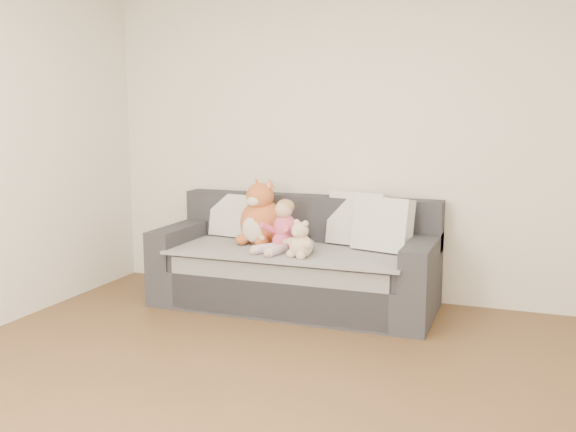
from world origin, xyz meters
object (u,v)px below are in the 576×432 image
object	(u,v)px
teddy_bear	(300,242)
sippy_cup	(286,244)
sofa	(296,267)
plush_cat	(261,219)
toddler	(282,229)

from	to	relation	value
teddy_bear	sippy_cup	xyz separation A→B (m)	(-0.18, 0.18, -0.06)
sofa	plush_cat	distance (m)	0.48
sippy_cup	sofa	bearing A→B (deg)	81.66
teddy_bear	plush_cat	bearing A→B (deg)	164.14
sofa	plush_cat	world-z (taller)	plush_cat
toddler	teddy_bear	distance (m)	0.28
sofa	toddler	size ratio (longest dim) A/B	5.32
sofa	sippy_cup	size ratio (longest dim) A/B	21.67
plush_cat	teddy_bear	bearing A→B (deg)	-26.62
plush_cat	sippy_cup	size ratio (longest dim) A/B	5.55
sippy_cup	teddy_bear	bearing A→B (deg)	-45.72
sofa	teddy_bear	bearing A→B (deg)	-66.23
sofa	sippy_cup	world-z (taller)	sofa
sofa	plush_cat	xyz separation A→B (m)	(-0.31, 0.02, 0.37)
sofa	teddy_bear	size ratio (longest dim) A/B	7.66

